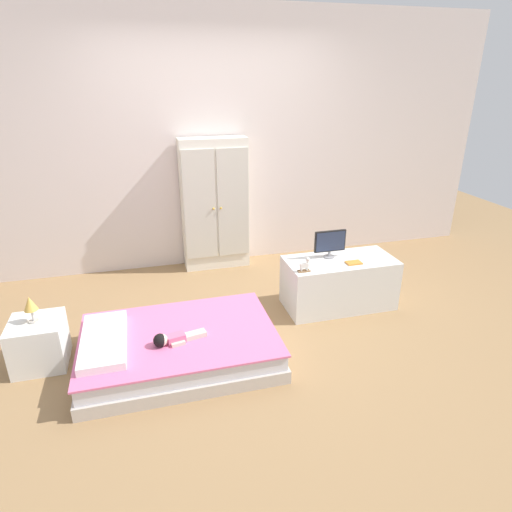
# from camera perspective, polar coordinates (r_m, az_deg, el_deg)

# --- Properties ---
(ground_plane) EXTENTS (10.00, 10.00, 0.02)m
(ground_plane) POSITION_cam_1_polar(r_m,az_deg,el_deg) (3.81, -0.65, -9.53)
(ground_plane) COLOR #99754C
(back_wall) EXTENTS (6.40, 0.05, 2.70)m
(back_wall) POSITION_cam_1_polar(r_m,az_deg,el_deg) (4.81, -5.61, 14.57)
(back_wall) COLOR silver
(back_wall) RESTS_ON ground_plane
(bed) EXTENTS (1.45, 0.99, 0.24)m
(bed) POSITION_cam_1_polar(r_m,az_deg,el_deg) (3.41, -9.99, -11.65)
(bed) COLOR beige
(bed) RESTS_ON ground_plane
(pillow) EXTENTS (0.31, 0.71, 0.06)m
(pillow) POSITION_cam_1_polar(r_m,az_deg,el_deg) (3.35, -19.37, -10.43)
(pillow) COLOR white
(pillow) RESTS_ON bed
(doll) EXTENTS (0.39, 0.16, 0.10)m
(doll) POSITION_cam_1_polar(r_m,az_deg,el_deg) (3.23, -11.22, -10.65)
(doll) COLOR #D6668E
(doll) RESTS_ON bed
(nightstand) EXTENTS (0.37, 0.37, 0.37)m
(nightstand) POSITION_cam_1_polar(r_m,az_deg,el_deg) (3.66, -26.63, -10.18)
(nightstand) COLOR white
(nightstand) RESTS_ON ground_plane
(table_lamp) EXTENTS (0.10, 0.10, 0.20)m
(table_lamp) POSITION_cam_1_polar(r_m,az_deg,el_deg) (3.51, -27.55, -5.71)
(table_lamp) COLOR #B7B2AD
(table_lamp) RESTS_ON nightstand
(wardrobe) EXTENTS (0.72, 0.28, 1.43)m
(wardrobe) POSITION_cam_1_polar(r_m,az_deg,el_deg) (4.77, -5.43, 6.72)
(wardrobe) COLOR white
(wardrobe) RESTS_ON ground_plane
(tv_stand) EXTENTS (1.00, 0.48, 0.47)m
(tv_stand) POSITION_cam_1_polar(r_m,az_deg,el_deg) (4.12, 10.83, -3.47)
(tv_stand) COLOR silver
(tv_stand) RESTS_ON ground_plane
(tv_monitor) EXTENTS (0.30, 0.10, 0.26)m
(tv_monitor) POSITION_cam_1_polar(r_m,az_deg,el_deg) (4.00, 9.71, 1.81)
(tv_monitor) COLOR #99999E
(tv_monitor) RESTS_ON tv_stand
(rocking_horse_toy) EXTENTS (0.11, 0.04, 0.13)m
(rocking_horse_toy) POSITION_cam_1_polar(r_m,az_deg,el_deg) (3.71, 6.49, -1.16)
(rocking_horse_toy) COLOR #8E6642
(rocking_horse_toy) RESTS_ON tv_stand
(book_orange) EXTENTS (0.14, 0.09, 0.01)m
(book_orange) POSITION_cam_1_polar(r_m,az_deg,el_deg) (3.96, 12.73, -0.87)
(book_orange) COLOR orange
(book_orange) RESTS_ON tv_stand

